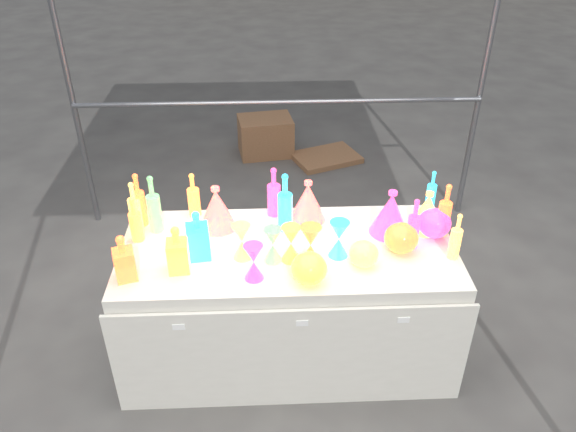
{
  "coord_description": "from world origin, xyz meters",
  "views": [
    {
      "loc": [
        -0.11,
        -2.44,
        2.52
      ],
      "look_at": [
        0.0,
        0.0,
        0.95
      ],
      "focal_mm": 35.0,
      "sensor_mm": 36.0,
      "label": 1
    }
  ],
  "objects_px": {
    "lampshade_0": "(217,207)",
    "display_table": "(288,301)",
    "cardboard_box_closed": "(266,136)",
    "bottle_0": "(193,195)",
    "hourglass_0": "(311,245)",
    "decanter_0": "(177,249)",
    "globe_0": "(309,270)"
  },
  "relations": [
    {
      "from": "lampshade_0",
      "to": "display_table",
      "type": "bearing_deg",
      "value": -33.48
    },
    {
      "from": "cardboard_box_closed",
      "to": "bottle_0",
      "type": "height_order",
      "value": "bottle_0"
    },
    {
      "from": "cardboard_box_closed",
      "to": "lampshade_0",
      "type": "distance_m",
      "value": 2.56
    },
    {
      "from": "lampshade_0",
      "to": "cardboard_box_closed",
      "type": "bearing_deg",
      "value": 80.42
    },
    {
      "from": "display_table",
      "to": "hourglass_0",
      "type": "height_order",
      "value": "hourglass_0"
    },
    {
      "from": "display_table",
      "to": "hourglass_0",
      "type": "relative_size",
      "value": 8.37
    },
    {
      "from": "bottle_0",
      "to": "decanter_0",
      "type": "height_order",
      "value": "bottle_0"
    },
    {
      "from": "hourglass_0",
      "to": "globe_0",
      "type": "relative_size",
      "value": 1.23
    },
    {
      "from": "bottle_0",
      "to": "hourglass_0",
      "type": "xyz_separation_m",
      "value": [
        0.64,
        -0.49,
        -0.03
      ]
    },
    {
      "from": "hourglass_0",
      "to": "bottle_0",
      "type": "bearing_deg",
      "value": 142.51
    },
    {
      "from": "globe_0",
      "to": "lampshade_0",
      "type": "distance_m",
      "value": 0.7
    },
    {
      "from": "display_table",
      "to": "globe_0",
      "type": "relative_size",
      "value": 10.26
    },
    {
      "from": "cardboard_box_closed",
      "to": "hourglass_0",
      "type": "bearing_deg",
      "value": -94.25
    },
    {
      "from": "globe_0",
      "to": "lampshade_0",
      "type": "xyz_separation_m",
      "value": [
        -0.48,
        0.51,
        0.06
      ]
    },
    {
      "from": "decanter_0",
      "to": "lampshade_0",
      "type": "xyz_separation_m",
      "value": [
        0.17,
        0.39,
        -0.0
      ]
    },
    {
      "from": "display_table",
      "to": "decanter_0",
      "type": "xyz_separation_m",
      "value": [
        -0.56,
        -0.16,
        0.51
      ]
    },
    {
      "from": "globe_0",
      "to": "decanter_0",
      "type": "bearing_deg",
      "value": 169.45
    },
    {
      "from": "cardboard_box_closed",
      "to": "globe_0",
      "type": "xyz_separation_m",
      "value": [
        0.19,
        -2.95,
        0.63
      ]
    },
    {
      "from": "cardboard_box_closed",
      "to": "globe_0",
      "type": "bearing_deg",
      "value": -94.82
    },
    {
      "from": "cardboard_box_closed",
      "to": "lampshade_0",
      "type": "bearing_deg",
      "value": -105.19
    },
    {
      "from": "cardboard_box_closed",
      "to": "decanter_0",
      "type": "relative_size",
      "value": 1.97
    },
    {
      "from": "decanter_0",
      "to": "globe_0",
      "type": "height_order",
      "value": "decanter_0"
    },
    {
      "from": "decanter_0",
      "to": "hourglass_0",
      "type": "height_order",
      "value": "decanter_0"
    },
    {
      "from": "cardboard_box_closed",
      "to": "decanter_0",
      "type": "xyz_separation_m",
      "value": [
        -0.45,
        -2.83,
        0.69
      ]
    },
    {
      "from": "display_table",
      "to": "cardboard_box_closed",
      "type": "relative_size",
      "value": 3.58
    },
    {
      "from": "display_table",
      "to": "globe_0",
      "type": "bearing_deg",
      "value": -72.21
    },
    {
      "from": "lampshade_0",
      "to": "decanter_0",
      "type": "bearing_deg",
      "value": -116.71
    },
    {
      "from": "globe_0",
      "to": "lampshade_0",
      "type": "height_order",
      "value": "lampshade_0"
    },
    {
      "from": "bottle_0",
      "to": "globe_0",
      "type": "height_order",
      "value": "bottle_0"
    },
    {
      "from": "cardboard_box_closed",
      "to": "decanter_0",
      "type": "bearing_deg",
      "value": -107.68
    },
    {
      "from": "display_table",
      "to": "decanter_0",
      "type": "relative_size",
      "value": 7.05
    },
    {
      "from": "hourglass_0",
      "to": "lampshade_0",
      "type": "distance_m",
      "value": 0.61
    }
  ]
}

